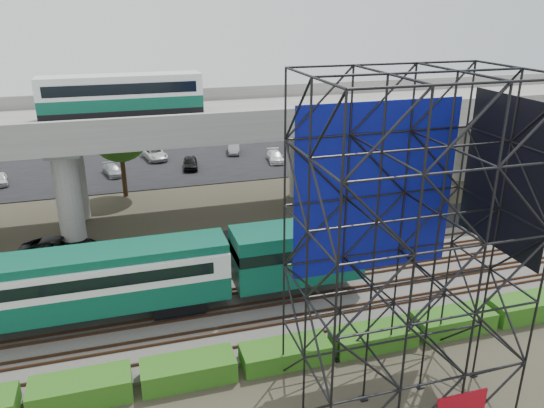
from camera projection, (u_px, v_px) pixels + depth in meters
name	position (u px, v px, depth m)	size (l,w,h in m)	color
ground	(247.00, 320.00, 31.11)	(140.00, 140.00, 0.00)	#474233
ballast_bed	(239.00, 301.00, 32.86)	(90.00, 12.00, 0.20)	slate
service_road	(213.00, 246.00, 40.50)	(90.00, 5.00, 0.08)	black
parking_lot	(176.00, 162.00, 61.54)	(90.00, 18.00, 0.08)	black
harbor_water	(158.00, 124.00, 81.25)	(140.00, 40.00, 0.03)	#3F5768
rail_tracks	(239.00, 299.00, 32.80)	(90.00, 9.52, 0.16)	#472D1E
commuter_train	(97.00, 280.00, 29.71)	(29.30, 3.06, 4.30)	black
overpass	(192.00, 126.00, 42.39)	(80.00, 12.00, 12.40)	#9E9B93
scaffold_tower	(406.00, 252.00, 22.67)	(9.36, 6.36, 15.00)	black
hedge_strip	(285.00, 353.00, 27.33)	(34.60, 1.80, 1.20)	#275212
trees	(140.00, 161.00, 42.35)	(40.94, 16.94, 7.69)	#382314
suv	(60.00, 249.00, 38.13)	(2.59, 5.62, 1.56)	black
parked_cars	(186.00, 156.00, 61.49)	(35.94, 9.64, 1.32)	silver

